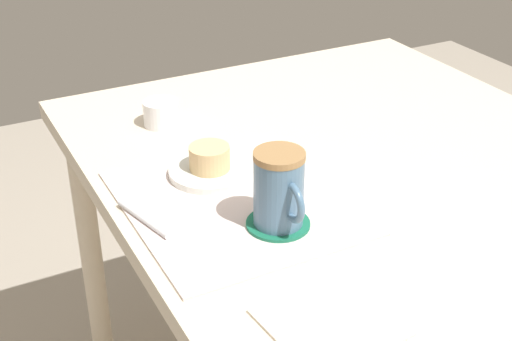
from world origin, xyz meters
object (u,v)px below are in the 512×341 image
Objects in this scene: dining_table at (374,208)px; pastry_plate at (210,172)px; coffee_mug at (279,189)px; pastry at (210,158)px; sugar_bowl at (161,113)px.

pastry_plate is at bearing -113.05° from dining_table.
dining_table is 0.29m from coffee_mug.
pastry_plate is 0.20m from coffee_mug.
pastry is (-0.11, -0.27, 0.11)m from dining_table.
sugar_bowl reaches higher than dining_table.
dining_table is at bearing 37.30° from sugar_bowl.
pastry is 0.99× the size of sugar_bowl.
pastry_plate reaches higher than dining_table.
coffee_mug reaches higher than pastry_plate.
dining_table is at bearing 108.22° from coffee_mug.
coffee_mug is (0.08, -0.24, 0.15)m from dining_table.
dining_table is 0.30m from pastry_plate.
pastry reaches higher than pastry_plate.
sugar_bowl is (-0.24, 0.00, 0.02)m from pastry_plate.
coffee_mug reaches higher than sugar_bowl.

